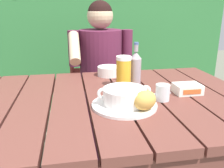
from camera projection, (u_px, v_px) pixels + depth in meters
dining_table at (104, 113)px, 1.14m from camera, size 1.44×0.95×0.73m
hedge_backdrop at (68, 29)px, 2.83m from camera, size 3.25×0.97×1.86m
chair_near_diner at (99, 89)px, 2.07m from camera, size 0.48×0.44×0.90m
person_eating at (101, 67)px, 1.81m from camera, size 0.48×0.47×1.18m
serving_plate at (124, 105)px, 1.02m from camera, size 0.28×0.28×0.01m
soup_bowl at (124, 96)px, 1.00m from camera, size 0.23×0.18×0.08m
bread_roll at (145, 100)px, 0.94m from camera, size 0.12×0.11×0.08m
beer_glass at (124, 72)px, 1.23m from camera, size 0.08×0.08×0.17m
beer_bottle at (136, 68)px, 1.27m from camera, size 0.06×0.06×0.23m
water_glass_small at (163, 92)px, 1.07m from camera, size 0.06×0.06×0.07m
butter_tub at (187, 89)px, 1.17m from camera, size 0.13×0.10×0.05m
table_knife at (152, 95)px, 1.14m from camera, size 0.16×0.05×0.01m
diner_bowl at (109, 71)px, 1.47m from camera, size 0.14×0.14×0.06m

